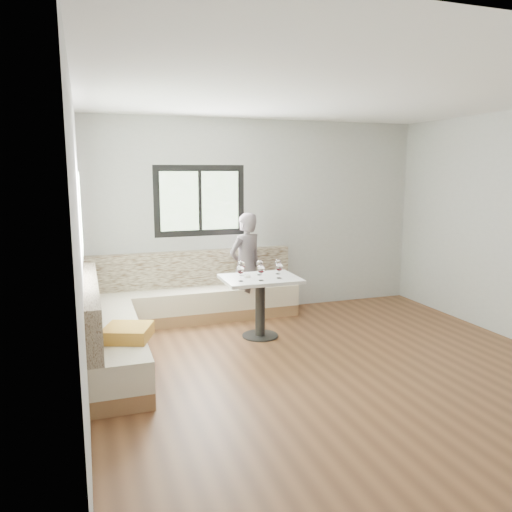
{
  "coord_description": "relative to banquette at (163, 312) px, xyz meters",
  "views": [
    {
      "loc": [
        -2.45,
        -4.43,
        2.08
      ],
      "look_at": [
        -0.45,
        1.37,
        1.02
      ],
      "focal_mm": 35.0,
      "sensor_mm": 36.0,
      "label": 1
    }
  ],
  "objects": [
    {
      "name": "room",
      "position": [
        1.51,
        -1.54,
        1.08
      ],
      "size": [
        5.01,
        5.01,
        2.81
      ],
      "color": "brown",
      "rests_on": "ground"
    },
    {
      "name": "banquette",
      "position": [
        0.0,
        0.0,
        0.0
      ],
      "size": [
        2.9,
        2.8,
        0.95
      ],
      "color": "#8E623C",
      "rests_on": "ground"
    },
    {
      "name": "table",
      "position": [
        1.16,
        -0.35,
        0.24
      ],
      "size": [
        0.94,
        0.74,
        0.77
      ],
      "rotation": [
        0.0,
        0.0,
        -0.02
      ],
      "color": "black",
      "rests_on": "ground"
    },
    {
      "name": "person",
      "position": [
        1.25,
        0.5,
        0.42
      ],
      "size": [
        0.64,
        0.54,
        1.5
      ],
      "primitive_type": "imported",
      "rotation": [
        0.0,
        0.0,
        3.54
      ],
      "color": "#5F5457",
      "rests_on": "ground"
    },
    {
      "name": "olive_ramekin",
      "position": [
        1.0,
        -0.3,
        0.45
      ],
      "size": [
        0.09,
        0.09,
        0.04
      ],
      "color": "white",
      "rests_on": "table"
    },
    {
      "name": "wine_glass_a",
      "position": [
        0.86,
        -0.49,
        0.57
      ],
      "size": [
        0.09,
        0.09,
        0.19
      ],
      "color": "white",
      "rests_on": "table"
    },
    {
      "name": "wine_glass_b",
      "position": [
        1.11,
        -0.54,
        0.57
      ],
      "size": [
        0.09,
        0.09,
        0.19
      ],
      "color": "white",
      "rests_on": "table"
    },
    {
      "name": "wine_glass_c",
      "position": [
        1.36,
        -0.48,
        0.57
      ],
      "size": [
        0.09,
        0.09,
        0.19
      ],
      "color": "white",
      "rests_on": "table"
    },
    {
      "name": "wine_glass_d",
      "position": [
        1.2,
        -0.22,
        0.57
      ],
      "size": [
        0.09,
        0.09,
        0.19
      ],
      "color": "white",
      "rests_on": "table"
    },
    {
      "name": "wine_glass_e",
      "position": [
        1.44,
        -0.24,
        0.57
      ],
      "size": [
        0.09,
        0.09,
        0.19
      ],
      "color": "white",
      "rests_on": "table"
    },
    {
      "name": "wine_glass_f",
      "position": [
        0.97,
        -0.18,
        0.57
      ],
      "size": [
        0.09,
        0.09,
        0.19
      ],
      "color": "white",
      "rests_on": "table"
    }
  ]
}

